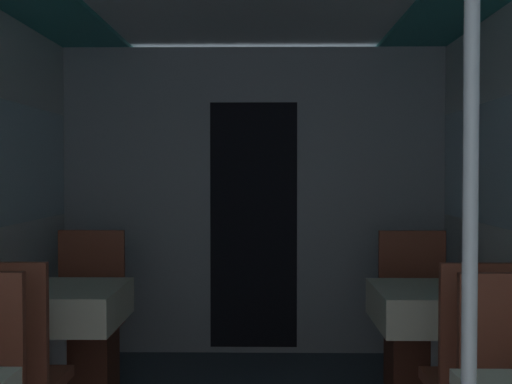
{
  "coord_description": "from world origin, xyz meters",
  "views": [
    {
      "loc": [
        0.1,
        -1.1,
        1.35
      ],
      "look_at": [
        0.04,
        2.99,
        1.23
      ],
      "focal_mm": 50.0,
      "sensor_mm": 36.0,
      "label": 1
    }
  ],
  "objects_px": {
    "dining_table_left_1": "(55,311)",
    "support_pole_right_0": "(470,257)",
    "chair_right_far_1": "(417,345)",
    "chair_left_far_1": "(86,344)",
    "dining_table_right_1": "(443,312)"
  },
  "relations": [
    {
      "from": "chair_left_far_1",
      "to": "support_pole_right_0",
      "type": "height_order",
      "value": "support_pole_right_0"
    },
    {
      "from": "support_pole_right_0",
      "to": "chair_right_far_1",
      "type": "bearing_deg",
      "value": 81.04
    },
    {
      "from": "support_pole_right_0",
      "to": "chair_right_far_1",
      "type": "distance_m",
      "value": 2.63
    },
    {
      "from": "dining_table_left_1",
      "to": "support_pole_right_0",
      "type": "xyz_separation_m",
      "value": [
        1.62,
        -1.85,
        0.51
      ]
    },
    {
      "from": "chair_left_far_1",
      "to": "dining_table_right_1",
      "type": "distance_m",
      "value": 2.13
    },
    {
      "from": "support_pole_right_0",
      "to": "chair_right_far_1",
      "type": "relative_size",
      "value": 2.31
    },
    {
      "from": "dining_table_left_1",
      "to": "chair_right_far_1",
      "type": "xyz_separation_m",
      "value": [
        2.01,
        0.62,
        -0.33
      ]
    },
    {
      "from": "dining_table_left_1",
      "to": "dining_table_right_1",
      "type": "bearing_deg",
      "value": 0.0
    },
    {
      "from": "support_pole_right_0",
      "to": "dining_table_left_1",
      "type": "bearing_deg",
      "value": 131.3
    },
    {
      "from": "support_pole_right_0",
      "to": "dining_table_right_1",
      "type": "height_order",
      "value": "support_pole_right_0"
    },
    {
      "from": "dining_table_right_1",
      "to": "chair_right_far_1",
      "type": "distance_m",
      "value": 0.7
    },
    {
      "from": "support_pole_right_0",
      "to": "chair_left_far_1",
      "type": "bearing_deg",
      "value": 123.31
    },
    {
      "from": "chair_right_far_1",
      "to": "dining_table_right_1",
      "type": "bearing_deg",
      "value": 90.0
    },
    {
      "from": "dining_table_left_1",
      "to": "chair_left_far_1",
      "type": "bearing_deg",
      "value": 90.0
    },
    {
      "from": "dining_table_left_1",
      "to": "support_pole_right_0",
      "type": "distance_m",
      "value": 2.51
    }
  ]
}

